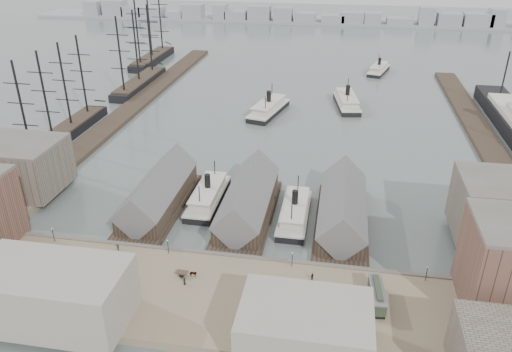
% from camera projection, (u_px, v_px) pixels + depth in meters
% --- Properties ---
extents(ground, '(900.00, 900.00, 0.00)m').
position_uv_depth(ground, '(235.00, 250.00, 125.53)').
color(ground, '#515E5C').
rests_on(ground, ground).
extents(quay, '(180.00, 30.00, 2.00)m').
position_uv_depth(quay, '(216.00, 299.00, 107.48)').
color(quay, '#796A51').
rests_on(quay, ground).
extents(seawall, '(180.00, 1.20, 2.30)m').
position_uv_depth(seawall, '(231.00, 258.00, 120.44)').
color(seawall, '#59544C').
rests_on(seawall, ground).
extents(west_wharf, '(10.00, 220.00, 1.60)m').
position_uv_depth(west_wharf, '(134.00, 106.00, 223.72)').
color(west_wharf, '#2D231C').
rests_on(west_wharf, ground).
extents(east_wharf, '(10.00, 180.00, 1.60)m').
position_uv_depth(east_wharf, '(482.00, 135.00, 192.31)').
color(east_wharf, '#2D231C').
rests_on(east_wharf, ground).
extents(ferry_shed_west, '(14.00, 42.00, 12.60)m').
position_uv_depth(ferry_shed_west, '(158.00, 193.00, 142.33)').
color(ferry_shed_west, '#2D231C').
rests_on(ferry_shed_west, ground).
extents(ferry_shed_center, '(14.00, 42.00, 12.60)m').
position_uv_depth(ferry_shed_center, '(248.00, 201.00, 138.31)').
color(ferry_shed_center, '#2D231C').
rests_on(ferry_shed_center, ground).
extents(ferry_shed_east, '(14.00, 42.00, 12.60)m').
position_uv_depth(ferry_shed_east, '(342.00, 209.00, 134.28)').
color(ferry_shed_east, '#2D231C').
rests_on(ferry_shed_east, ground).
extents(warehouse_west_back, '(26.00, 20.00, 14.00)m').
position_uv_depth(warehouse_west_back, '(17.00, 167.00, 148.17)').
color(warehouse_west_back, '#60564C').
rests_on(warehouse_west_back, west_land).
extents(street_bldg_center, '(24.00, 16.00, 10.00)m').
position_uv_depth(street_bldg_center, '(305.00, 329.00, 91.13)').
color(street_bldg_center, gray).
rests_on(street_bldg_center, quay).
extents(street_bldg_west, '(30.00, 16.00, 12.00)m').
position_uv_depth(street_bldg_west, '(52.00, 294.00, 98.42)').
color(street_bldg_west, gray).
rests_on(street_bldg_west, quay).
extents(lamp_post_far_w, '(0.44, 0.44, 3.92)m').
position_uv_depth(lamp_post_far_w, '(53.00, 232.00, 124.22)').
color(lamp_post_far_w, black).
rests_on(lamp_post_far_w, quay).
extents(lamp_post_near_w, '(0.44, 0.44, 3.92)m').
position_uv_depth(lamp_post_near_w, '(168.00, 244.00, 119.58)').
color(lamp_post_near_w, black).
rests_on(lamp_post_near_w, quay).
extents(lamp_post_near_e, '(0.44, 0.44, 3.92)m').
position_uv_depth(lamp_post_near_e, '(292.00, 257.00, 114.94)').
color(lamp_post_near_e, black).
rests_on(lamp_post_near_e, quay).
extents(lamp_post_far_e, '(0.44, 0.44, 3.92)m').
position_uv_depth(lamp_post_far_e, '(427.00, 271.00, 110.29)').
color(lamp_post_far_e, black).
rests_on(lamp_post_far_e, quay).
extents(far_shore, '(500.00, 40.00, 15.72)m').
position_uv_depth(far_shore, '(316.00, 18.00, 418.19)').
color(far_shore, gray).
rests_on(far_shore, ground).
extents(ferry_docked_west, '(7.99, 26.62, 9.51)m').
position_uv_depth(ferry_docked_west, '(208.00, 195.00, 146.45)').
color(ferry_docked_west, black).
rests_on(ferry_docked_west, ground).
extents(ferry_docked_east, '(7.76, 25.86, 9.24)m').
position_uv_depth(ferry_docked_east, '(294.00, 212.00, 138.11)').
color(ferry_docked_east, black).
rests_on(ferry_docked_east, ground).
extents(ferry_open_near, '(15.49, 31.24, 10.71)m').
position_uv_depth(ferry_open_near, '(269.00, 108.00, 215.58)').
color(ferry_open_near, black).
rests_on(ferry_open_near, ground).
extents(ferry_open_mid, '(13.43, 30.13, 10.39)m').
position_uv_depth(ferry_open_mid, '(347.00, 101.00, 224.30)').
color(ferry_open_mid, black).
rests_on(ferry_open_mid, ground).
extents(ferry_open_far, '(13.90, 25.82, 8.83)m').
position_uv_depth(ferry_open_far, '(379.00, 69.00, 276.03)').
color(ferry_open_far, black).
rests_on(ferry_open_far, ground).
extents(sailing_ship_near, '(8.55, 58.92, 35.16)m').
position_uv_depth(sailing_ship_near, '(63.00, 132.00, 189.97)').
color(sailing_ship_near, black).
rests_on(sailing_ship_near, ground).
extents(sailing_ship_mid, '(9.16, 52.92, 37.66)m').
position_uv_depth(sailing_ship_mid, '(140.00, 82.00, 250.85)').
color(sailing_ship_mid, black).
rests_on(sailing_ship_mid, ground).
extents(sailing_ship_far, '(9.49, 52.74, 39.03)m').
position_uv_depth(sailing_ship_far, '(152.00, 58.00, 297.23)').
color(sailing_ship_far, black).
rests_on(sailing_ship_far, ground).
extents(tram, '(3.65, 10.81, 3.78)m').
position_uv_depth(tram, '(377.00, 296.00, 104.00)').
color(tram, black).
rests_on(tram, quay).
extents(horse_cart_left, '(4.70, 1.74, 1.56)m').
position_uv_depth(horse_cart_left, '(30.00, 249.00, 121.15)').
color(horse_cart_left, black).
rests_on(horse_cart_left, quay).
extents(horse_cart_center, '(4.87, 1.65, 1.53)m').
position_uv_depth(horse_cart_center, '(189.00, 274.00, 112.48)').
color(horse_cart_center, black).
rests_on(horse_cart_center, quay).
extents(horse_cart_right, '(4.53, 1.54, 1.43)m').
position_uv_depth(horse_cart_right, '(317.00, 318.00, 99.83)').
color(horse_cart_right, black).
rests_on(horse_cart_right, quay).
extents(pedestrian_0, '(0.78, 0.71, 1.75)m').
position_uv_depth(pedestrian_0, '(38.00, 256.00, 118.37)').
color(pedestrian_0, black).
rests_on(pedestrian_0, quay).
extents(pedestrian_1, '(0.99, 0.97, 1.61)m').
position_uv_depth(pedestrian_1, '(10.00, 273.00, 112.63)').
color(pedestrian_1, black).
rests_on(pedestrian_1, quay).
extents(pedestrian_2, '(0.77, 1.18, 1.71)m').
position_uv_depth(pedestrian_2, '(118.00, 248.00, 121.47)').
color(pedestrian_2, black).
rests_on(pedestrian_2, quay).
extents(pedestrian_3, '(0.94, 0.96, 1.62)m').
position_uv_depth(pedestrian_3, '(124.00, 288.00, 108.11)').
color(pedestrian_3, black).
rests_on(pedestrian_3, quay).
extents(pedestrian_4, '(0.86, 1.02, 1.78)m').
position_uv_depth(pedestrian_4, '(184.00, 281.00, 109.97)').
color(pedestrian_4, black).
rests_on(pedestrian_4, quay).
extents(pedestrian_5, '(0.66, 0.73, 1.63)m').
position_uv_depth(pedestrian_5, '(260.00, 311.00, 101.65)').
color(pedestrian_5, black).
rests_on(pedestrian_5, quay).
extents(pedestrian_6, '(1.07, 0.97, 1.79)m').
position_uv_depth(pedestrian_6, '(312.00, 277.00, 111.34)').
color(pedestrian_6, black).
rests_on(pedestrian_6, quay).
extents(pedestrian_7, '(1.20, 1.30, 1.76)m').
position_uv_depth(pedestrian_7, '(329.00, 312.00, 101.22)').
color(pedestrian_7, black).
rests_on(pedestrian_7, quay).
extents(pedestrian_8, '(0.99, 0.79, 1.57)m').
position_uv_depth(pedestrian_8, '(377.00, 290.00, 107.39)').
color(pedestrian_8, black).
rests_on(pedestrian_8, quay).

